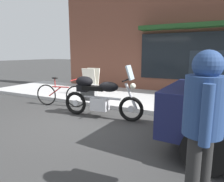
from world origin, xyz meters
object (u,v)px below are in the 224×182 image
Objects in this scene: touring_motorcycle at (98,95)px; pedestrian_walking at (203,116)px; sandwich_board_sign at (91,81)px; parked_bicycle at (61,95)px.

pedestrian_walking reaches higher than touring_motorcycle.
sandwich_board_sign is (-4.15, 4.34, -0.46)m from pedestrian_walking.
touring_motorcycle reaches higher than parked_bicycle.
sandwich_board_sign is at bearing 127.32° from touring_motorcycle.
pedestrian_walking is 6.02m from sandwich_board_sign.
pedestrian_walking is at bearing -41.80° from touring_motorcycle.
sandwich_board_sign reaches higher than parked_bicycle.
touring_motorcycle reaches higher than sandwich_board_sign.
sandwich_board_sign is (0.13, 1.57, 0.25)m from parked_bicycle.
touring_motorcycle is at bearing -13.91° from parked_bicycle.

